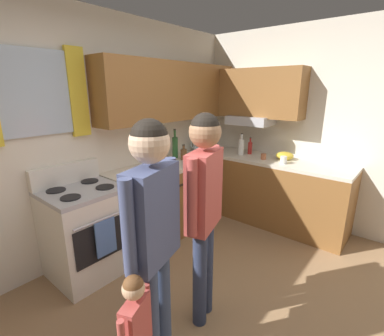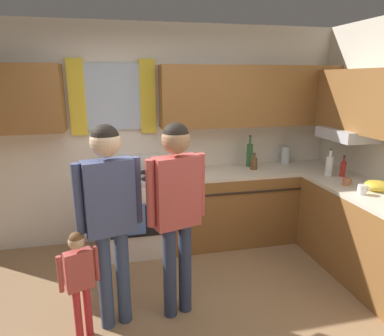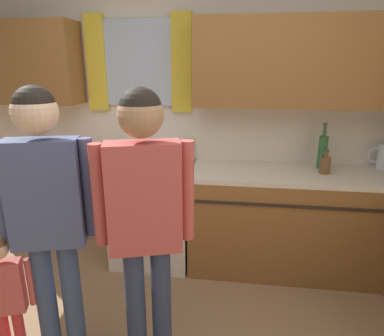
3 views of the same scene
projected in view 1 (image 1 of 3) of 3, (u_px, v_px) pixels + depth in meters
The scene contains 15 objects.
back_wall_unit at pixel (88, 121), 2.83m from camera, with size 4.60×0.42×2.60m.
right_wall_unit at pixel (327, 123), 3.47m from camera, with size 0.52×4.05×2.60m.
kitchen_counter_run at pixel (226, 192), 3.76m from camera, with size 2.20×2.22×0.90m.
stove_oven at pixel (86, 230), 2.72m from camera, with size 0.68×0.67×1.10m.
bottle_sauce_red at pixel (250, 148), 3.97m from camera, with size 0.06×0.06×0.25m.
bottle_wine_green at pixel (175, 147), 3.74m from camera, with size 0.08×0.08×0.39m.
bottle_milk_white at pixel (241, 147), 3.91m from camera, with size 0.08×0.08×0.31m.
bottle_squat_brown at pixel (184, 154), 3.66m from camera, with size 0.08×0.08×0.21m.
mug_ceramic_white at pixel (284, 160), 3.47m from camera, with size 0.13×0.08×0.09m.
cup_terracotta at pixel (264, 156), 3.68m from camera, with size 0.11×0.07×0.08m.
water_pitcher at pixel (196, 144), 4.16m from camera, with size 0.19×0.11×0.22m.
mixing_bowl at pixel (285, 156), 3.68m from camera, with size 0.23×0.23×0.10m.
adult_holding_child at pixel (153, 225), 1.60m from camera, with size 0.50×0.25×1.67m.
adult_in_plaid at pixel (204, 198), 2.01m from camera, with size 0.50×0.26×1.66m.
small_child at pixel (136, 330), 1.49m from camera, with size 0.29×0.15×0.90m.
Camera 1 is at (-1.47, -0.83, 1.81)m, focal length 25.83 mm.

